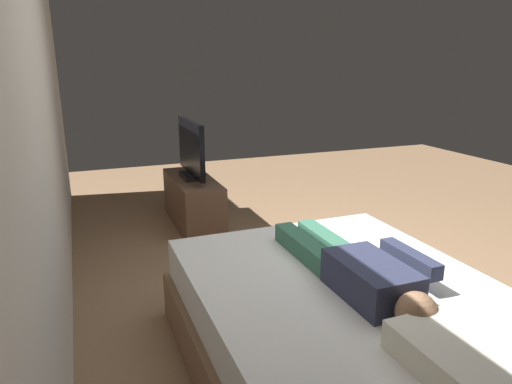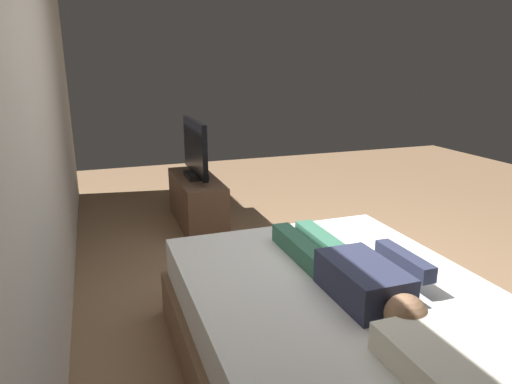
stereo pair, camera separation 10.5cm
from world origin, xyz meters
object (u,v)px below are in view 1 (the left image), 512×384
Objects in this scene: pillow at (460,358)px; remote at (402,259)px; tv_stand at (193,201)px; bed at (350,336)px; tv at (191,151)px; person at (358,270)px.

pillow reaches higher than remote.
pillow is 0.44× the size of tv_stand.
remote is 0.14× the size of tv_stand.
remote is 2.61m from tv_stand.
remote reaches higher than tv_stand.
bed is at bearing 111.87° from remote.
remote is at bearing -166.08° from tv.
pillow is at bearing 153.09° from remote.
remote is at bearing -68.13° from bed.
person is 8.40× the size of remote.
tv_stand is (2.51, 0.62, -0.30)m from remote.
bed is 0.36m from person.
bed is 1.62× the size of person.
pillow is at bearing -177.06° from tv.
tv_stand is (2.66, 0.22, -0.37)m from person.
bed is 0.56m from remote.
person is at bearing -56.58° from bed.
pillow is at bearing 180.00° from bed.
person reaches higher than remote.
pillow is (-0.70, 0.00, 0.34)m from bed.
bed reaches higher than tv_stand.
person reaches higher than tv_stand.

